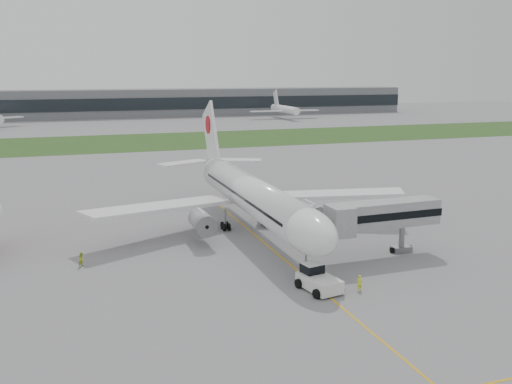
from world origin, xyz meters
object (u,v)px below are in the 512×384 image
object	(u,v)px
pushback_tug	(317,279)
ground_crew_near	(359,283)
airliner	(251,194)
jet_bridge	(378,216)

from	to	relation	value
pushback_tug	ground_crew_near	distance (m)	4.45
airliner	pushback_tug	bearing A→B (deg)	-90.71
pushback_tug	ground_crew_near	xyz separation A→B (m)	(4.09, -1.73, -0.32)
jet_bridge	pushback_tug	bearing A→B (deg)	-148.23
jet_bridge	ground_crew_near	distance (m)	12.88
airliner	jet_bridge	xyz separation A→B (m)	(11.39, -15.95, -0.32)
airliner	pushback_tug	xyz separation A→B (m)	(-0.29, -23.61, -4.47)
airliner	pushback_tug	distance (m)	24.03
airliner	ground_crew_near	xyz separation A→B (m)	(3.80, -25.34, -4.79)
airliner	pushback_tug	size ratio (longest dim) A/B	9.85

